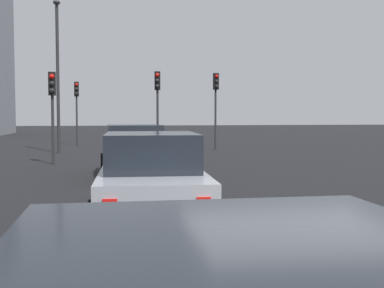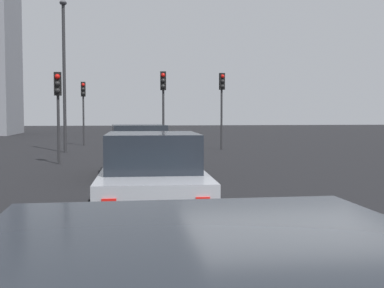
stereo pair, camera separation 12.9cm
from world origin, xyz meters
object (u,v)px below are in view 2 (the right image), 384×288
at_px(traffic_light_near_right, 58,98).
at_px(traffic_light_far_right, 83,100).
at_px(car_beige_right_lead, 139,152).
at_px(car_silver_right_second, 152,179).
at_px(traffic_light_far_left, 222,95).
at_px(traffic_light_near_left, 163,95).
at_px(street_lamp_kerbside, 64,64).

bearing_deg(traffic_light_near_right, traffic_light_far_right, 175.84).
distance_m(car_beige_right_lead, car_silver_right_second, 6.66).
xyz_separation_m(traffic_light_far_left, traffic_light_far_right, (4.75, 7.75, -0.17)).
relative_size(car_silver_right_second, traffic_light_near_left, 1.13).
distance_m(car_beige_right_lead, street_lamp_kerbside, 11.44).
bearing_deg(car_beige_right_lead, car_silver_right_second, 177.77).
height_order(traffic_light_near_left, traffic_light_near_right, traffic_light_near_left).
bearing_deg(traffic_light_near_left, street_lamp_kerbside, -102.22).
height_order(car_beige_right_lead, traffic_light_near_right, traffic_light_near_right).
height_order(traffic_light_near_right, traffic_light_far_right, traffic_light_far_right).
xyz_separation_m(car_silver_right_second, traffic_light_near_right, (10.87, 2.92, 1.81)).
height_order(car_beige_right_lead, car_silver_right_second, car_beige_right_lead).
height_order(traffic_light_far_left, traffic_light_far_right, traffic_light_far_left).
relative_size(car_silver_right_second, traffic_light_far_left, 1.09).
xyz_separation_m(traffic_light_near_right, street_lamp_kerbside, (6.09, 0.39, 1.89)).
distance_m(traffic_light_near_right, street_lamp_kerbside, 6.39).
distance_m(traffic_light_near_left, traffic_light_far_left, 4.26).
relative_size(car_beige_right_lead, traffic_light_far_left, 1.04).
xyz_separation_m(car_beige_right_lead, traffic_light_far_right, (15.90, 2.77, 2.06)).
bearing_deg(car_beige_right_lead, traffic_light_far_left, -26.24).
height_order(car_silver_right_second, traffic_light_near_right, traffic_light_near_right).
bearing_deg(street_lamp_kerbside, car_beige_right_lead, -162.17).
relative_size(traffic_light_far_left, street_lamp_kerbside, 0.55).
bearing_deg(traffic_light_near_right, traffic_light_far_left, 127.88).
relative_size(traffic_light_far_left, traffic_light_far_right, 1.06).
height_order(car_beige_right_lead, traffic_light_far_left, traffic_light_far_left).
bearing_deg(traffic_light_far_left, traffic_light_near_right, -55.78).
distance_m(car_silver_right_second, traffic_light_near_right, 11.40).
relative_size(traffic_light_near_left, street_lamp_kerbside, 0.53).
height_order(car_beige_right_lead, street_lamp_kerbside, street_lamp_kerbside).
relative_size(traffic_light_near_right, street_lamp_kerbside, 0.47).
xyz_separation_m(car_silver_right_second, traffic_light_near_left, (15.31, -1.55, 2.12)).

